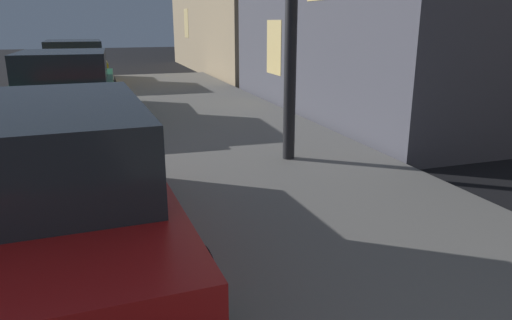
% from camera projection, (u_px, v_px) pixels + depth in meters
% --- Properties ---
extents(car_red, '(2.23, 4.11, 1.43)m').
position_uv_depth(car_red, '(28.00, 197.00, 3.49)').
color(car_red, maroon).
rests_on(car_red, ground).
extents(car_green, '(2.10, 4.34, 1.43)m').
position_uv_depth(car_green, '(66.00, 90.00, 9.06)').
color(car_green, '#19592D').
rests_on(car_green, ground).
extents(car_yellow_cab, '(2.03, 4.24, 1.43)m').
position_uv_depth(car_yellow_cab, '(75.00, 65.00, 14.24)').
color(car_yellow_cab, gold).
rests_on(car_yellow_cab, ground).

